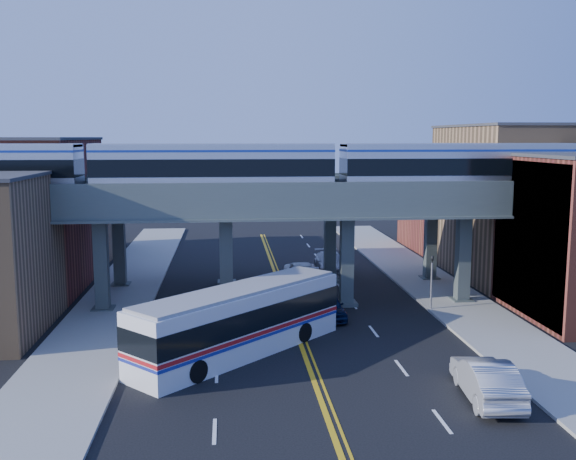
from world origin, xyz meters
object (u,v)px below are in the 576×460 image
object	(u,v)px
car_lane_c	(302,274)
car_parked_curb	(487,379)
transit_train	(214,168)
car_lane_b	(307,281)
stop_sign	(300,299)
car_lane_a	(327,306)
car_lane_d	(331,263)
traffic_signal	(432,276)
transit_bus	(240,321)

from	to	relation	value
car_lane_c	car_parked_curb	xyz separation A→B (m)	(5.32, -22.46, 0.12)
transit_train	car_lane_b	world-z (taller)	transit_train
stop_sign	car_lane_a	world-z (taller)	stop_sign
transit_train	car_lane_d	size ratio (longest dim) A/B	8.28
traffic_signal	car_lane_b	bearing A→B (deg)	142.36
transit_train	car_lane_a	size ratio (longest dim) A/B	10.55
car_lane_a	car_lane_b	size ratio (longest dim) A/B	0.86
car_lane_b	car_parked_curb	xyz separation A→B (m)	(5.32, -19.71, 0.04)
stop_sign	car_lane_d	xyz separation A→B (m)	(4.33, 15.36, -0.93)
car_lane_a	car_lane_d	xyz separation A→B (m)	(2.37, 13.21, 0.06)
transit_bus	car_lane_c	bearing A→B (deg)	27.75
traffic_signal	car_lane_c	bearing A→B (deg)	131.16
stop_sign	car_lane_d	world-z (taller)	stop_sign
car_parked_curb	stop_sign	bearing A→B (deg)	-52.77
transit_train	car_lane_d	distance (m)	16.30
stop_sign	car_lane_a	size ratio (longest dim) A/B	0.59
car_lane_b	car_parked_curb	distance (m)	20.41
transit_train	traffic_signal	bearing A→B (deg)	-8.18
car_lane_c	car_lane_d	size ratio (longest dim) A/B	0.97
car_lane_d	stop_sign	bearing A→B (deg)	-105.41
car_lane_a	car_lane_b	bearing A→B (deg)	89.41
transit_train	traffic_signal	world-z (taller)	transit_train
transit_train	traffic_signal	xyz separation A→B (m)	(13.91, -2.00, -6.97)
car_lane_a	car_lane_c	distance (m)	9.33
transit_train	car_parked_curb	xyz separation A→B (m)	(11.83, -16.00, -8.38)
stop_sign	car_lane_c	world-z (taller)	stop_sign
transit_train	transit_bus	xyz separation A→B (m)	(1.40, -9.09, -7.54)
car_parked_curb	transit_train	bearing A→B (deg)	-48.09
car_lane_a	car_lane_d	bearing A→B (deg)	75.26
traffic_signal	car_lane_a	xyz separation A→B (m)	(-6.94, -0.85, -1.54)
car_lane_b	car_lane_d	xyz separation A→B (m)	(2.83, 6.65, -0.03)
stop_sign	traffic_signal	xyz separation A→B (m)	(8.90, 3.00, 0.54)
stop_sign	car_lane_c	size ratio (longest dim) A/B	0.48
transit_train	traffic_signal	size ratio (longest dim) A/B	11.52
transit_train	car_parked_curb	bearing A→B (deg)	-53.51
transit_bus	car_lane_c	world-z (taller)	transit_bus
car_lane_b	car_lane_c	xyz separation A→B (m)	(0.00, 2.76, -0.09)
car_lane_b	car_parked_curb	bearing A→B (deg)	-68.95
transit_bus	car_lane_c	distance (m)	16.40
car_lane_d	traffic_signal	bearing A→B (deg)	-69.37
stop_sign	car_lane_b	size ratio (longest dim) A/B	0.51
stop_sign	car_lane_c	xyz separation A→B (m)	(1.50, 11.46, -0.99)
stop_sign	car_lane_b	xyz separation A→B (m)	(1.50, 8.71, -0.91)
car_lane_b	car_parked_curb	size ratio (longest dim) A/B	0.96
car_parked_curb	car_lane_d	bearing A→B (deg)	-79.17
stop_sign	car_parked_curb	distance (m)	12.97
car_lane_c	car_lane_a	bearing A→B (deg)	-86.59
transit_train	car_lane_c	world-z (taller)	transit_train
car_lane_a	stop_sign	bearing A→B (deg)	-136.90
car_lane_b	car_lane_d	distance (m)	7.23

